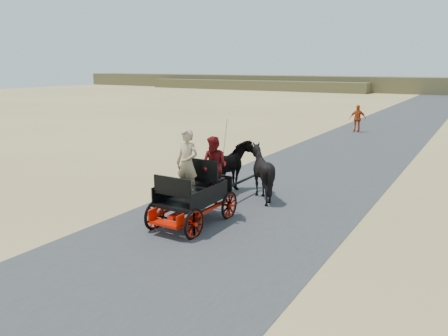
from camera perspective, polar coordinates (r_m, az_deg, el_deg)
The scene contains 10 objects.
ground at distance 12.52m, azimuth 2.60°, elevation -6.06°, with size 140.00×140.00×0.00m, color tan.
road at distance 12.52m, azimuth 2.60°, elevation -6.03°, with size 6.00×140.00×0.01m, color #38383A.
ridge_far at distance 72.68m, azimuth 27.01°, elevation 9.53°, with size 140.00×6.00×2.40m, color brown.
ridge_near at distance 77.18m, azimuth 3.62°, elevation 10.76°, with size 40.00×4.00×1.60m, color brown.
carriage at distance 11.75m, azimuth -4.05°, elevation -5.53°, with size 1.30×2.40×0.72m, color black, non-canonical shape.
horse_left at distance 14.33m, azimuth 1.00°, elevation -0.01°, with size 0.91×2.01×1.70m, color black.
horse_right at distance 13.83m, azimuth 4.95°, elevation -0.55°, with size 1.37×1.54×1.70m, color black.
driver_man at distance 11.56m, azimuth -4.82°, elevation 0.63°, with size 0.66×0.43×1.80m, color tan.
passenger_woman at distance 11.76m, azimuth -1.26°, elevation 0.33°, with size 0.77×0.60×1.58m, color #660C0F.
pedestrian at distance 29.02m, azimuth 17.06°, elevation 6.20°, with size 1.01×0.42×1.73m, color #C14516.
Camera 1 is at (5.60, -10.40, 4.14)m, focal length 35.00 mm.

